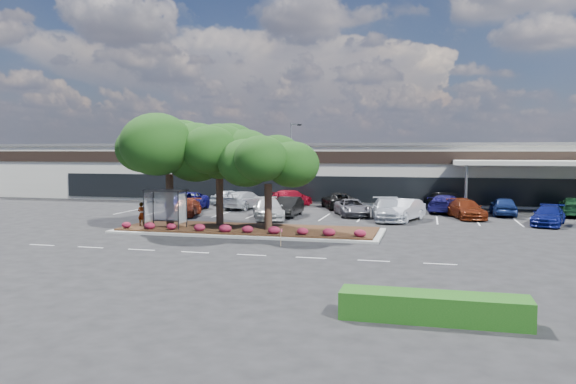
% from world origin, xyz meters
% --- Properties ---
extents(ground, '(160.00, 160.00, 0.00)m').
position_xyz_m(ground, '(0.00, 0.00, 0.00)').
color(ground, black).
rests_on(ground, ground).
extents(retail_store, '(80.40, 25.20, 6.25)m').
position_xyz_m(retail_store, '(0.06, 33.91, 3.15)').
color(retail_store, beige).
rests_on(retail_store, ground).
extents(landscape_island, '(18.00, 6.00, 0.26)m').
position_xyz_m(landscape_island, '(-2.00, 4.00, 0.12)').
color(landscape_island, '#A1A09B').
rests_on(landscape_island, ground).
extents(lane_markings, '(33.12, 20.06, 0.01)m').
position_xyz_m(lane_markings, '(-0.14, 10.42, 0.01)').
color(lane_markings, silver).
rests_on(lane_markings, ground).
extents(shrub_row, '(17.00, 0.80, 0.50)m').
position_xyz_m(shrub_row, '(-2.00, 1.90, 0.51)').
color(shrub_row, '#971C46').
rests_on(shrub_row, landscape_island).
extents(bus_shelter, '(2.75, 1.55, 2.59)m').
position_xyz_m(bus_shelter, '(-7.50, 2.95, 2.31)').
color(bus_shelter, black).
rests_on(bus_shelter, landscape_island).
extents(island_tree_west, '(7.20, 7.20, 7.89)m').
position_xyz_m(island_tree_west, '(-8.00, 4.50, 4.21)').
color(island_tree_west, '#113611').
rests_on(island_tree_west, landscape_island).
extents(island_tree_mid, '(6.60, 6.60, 7.32)m').
position_xyz_m(island_tree_mid, '(-4.50, 5.20, 3.92)').
color(island_tree_mid, '#113611').
rests_on(island_tree_mid, landscape_island).
extents(island_tree_east, '(5.80, 5.80, 6.50)m').
position_xyz_m(island_tree_east, '(-0.50, 3.70, 3.51)').
color(island_tree_east, '#113611').
rests_on(island_tree_east, landscape_island).
extents(hedge_south_east, '(6.00, 1.30, 0.90)m').
position_xyz_m(hedge_south_east, '(10.00, -13.50, 0.45)').
color(hedge_south_east, '#14480F').
rests_on(hedge_south_east, ground).
extents(conifer_north_west, '(4.40, 4.40, 10.00)m').
position_xyz_m(conifer_north_west, '(-30.00, 46.00, 5.00)').
color(conifer_north_west, '#113611').
rests_on(conifer_north_west, ground).
extents(person_waiting, '(0.64, 0.46, 1.65)m').
position_xyz_m(person_waiting, '(-9.57, 3.31, 1.08)').
color(person_waiting, '#594C47').
rests_on(person_waiting, landscape_island).
extents(light_pole, '(1.39, 0.83, 8.48)m').
position_xyz_m(light_pole, '(-4.78, 28.04, 3.72)').
color(light_pole, '#A1A09B').
rests_on(light_pole, ground).
extents(survey_stake, '(0.07, 0.14, 1.02)m').
position_xyz_m(survey_stake, '(1.62, -1.00, 0.65)').
color(survey_stake, '#A28054').
rests_on(survey_stake, ground).
extents(car_0, '(3.43, 6.28, 1.67)m').
position_xyz_m(car_0, '(-11.50, 15.25, 0.83)').
color(car_0, navy).
rests_on(car_0, ground).
extents(car_1, '(2.79, 5.04, 1.38)m').
position_xyz_m(car_1, '(-9.93, 11.48, 0.69)').
color(car_1, maroon).
rests_on(car_1, ground).
extents(car_2, '(4.14, 6.11, 1.64)m').
position_xyz_m(car_2, '(-2.69, 11.21, 0.82)').
color(car_2, silver).
rests_on(car_2, ground).
extents(car_3, '(1.72, 4.87, 1.60)m').
position_xyz_m(car_3, '(-1.56, 13.38, 0.80)').
color(car_3, black).
rests_on(car_3, ground).
extents(car_4, '(3.87, 5.56, 1.41)m').
position_xyz_m(car_4, '(3.57, 14.87, 0.71)').
color(car_4, '#5D5C64').
rests_on(car_4, ground).
extents(car_5, '(3.40, 5.44, 1.69)m').
position_xyz_m(car_5, '(7.93, 12.62, 0.85)').
color(car_5, silver).
rests_on(car_5, ground).
extents(car_6, '(3.30, 6.21, 1.71)m').
position_xyz_m(car_6, '(6.74, 12.56, 0.86)').
color(car_6, '#ABB0B9').
rests_on(car_6, ground).
extents(car_7, '(3.38, 5.54, 1.50)m').
position_xyz_m(car_7, '(12.79, 15.32, 0.75)').
color(car_7, '#66220D').
rests_on(car_7, ground).
extents(car_8, '(3.39, 5.32, 1.43)m').
position_xyz_m(car_8, '(18.37, 12.43, 0.72)').
color(car_8, navy).
rests_on(car_8, ground).
extents(car_9, '(3.02, 4.65, 1.47)m').
position_xyz_m(car_9, '(-13.02, 19.36, 0.74)').
color(car_9, silver).
rests_on(car_9, ground).
extents(car_10, '(2.84, 4.83, 1.54)m').
position_xyz_m(car_10, '(-9.91, 21.73, 0.77)').
color(car_10, silver).
rests_on(car_10, ground).
extents(car_11, '(3.58, 6.08, 1.65)m').
position_xyz_m(car_11, '(-6.99, 18.31, 0.83)').
color(car_11, '#B7BCC3').
rests_on(car_11, ground).
extents(car_12, '(3.94, 6.10, 1.65)m').
position_xyz_m(car_12, '(-3.29, 21.22, 0.82)').
color(car_12, maroon).
rests_on(car_12, ground).
extents(car_13, '(4.38, 6.10, 1.54)m').
position_xyz_m(car_13, '(1.59, 20.34, 0.77)').
color(car_13, black).
rests_on(car_13, ground).
extents(car_14, '(3.56, 5.18, 1.62)m').
position_xyz_m(car_14, '(11.10, 22.04, 0.81)').
color(car_14, black).
rests_on(car_14, ground).
extents(car_15, '(3.65, 5.88, 1.59)m').
position_xyz_m(car_15, '(11.34, 19.40, 0.79)').
color(car_15, navy).
rests_on(car_15, ground).
extents(car_16, '(1.91, 4.71, 1.60)m').
position_xyz_m(car_16, '(15.95, 18.21, 0.80)').
color(car_16, navy).
rests_on(car_16, ground).
extents(car_17, '(3.02, 5.72, 1.58)m').
position_xyz_m(car_17, '(21.62, 19.24, 0.79)').
color(car_17, '#1B4B28').
rests_on(car_17, ground).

